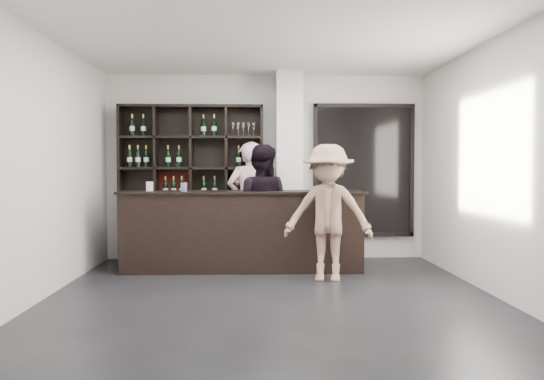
{
  "coord_description": "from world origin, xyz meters",
  "views": [
    {
      "loc": [
        -0.21,
        -5.65,
        1.43
      ],
      "look_at": [
        0.04,
        1.1,
        1.16
      ],
      "focal_mm": 35.0,
      "sensor_mm": 36.0,
      "label": 1
    }
  ],
  "objects_px": {
    "customer": "(328,213)",
    "wine_shelf": "(192,183)",
    "tasting_counter": "(243,231)",
    "taster_black": "(261,207)",
    "taster_pink": "(249,202)"
  },
  "relations": [
    {
      "from": "wine_shelf",
      "to": "taster_pink",
      "type": "height_order",
      "value": "wine_shelf"
    },
    {
      "from": "tasting_counter",
      "to": "wine_shelf",
      "type": "bearing_deg",
      "value": 135.02
    },
    {
      "from": "taster_pink",
      "to": "taster_black",
      "type": "distance_m",
      "value": 0.58
    },
    {
      "from": "wine_shelf",
      "to": "taster_black",
      "type": "relative_size",
      "value": 1.36
    },
    {
      "from": "wine_shelf",
      "to": "taster_black",
      "type": "xyz_separation_m",
      "value": [
        1.05,
        -0.72,
        -0.32
      ]
    },
    {
      "from": "wine_shelf",
      "to": "customer",
      "type": "xyz_separation_m",
      "value": [
        1.9,
        -1.52,
        -0.33
      ]
    },
    {
      "from": "tasting_counter",
      "to": "taster_pink",
      "type": "xyz_separation_m",
      "value": [
        0.08,
        0.65,
        0.35
      ]
    },
    {
      "from": "taster_pink",
      "to": "customer",
      "type": "xyz_separation_m",
      "value": [
        1.02,
        -1.35,
        -0.05
      ]
    },
    {
      "from": "customer",
      "to": "wine_shelf",
      "type": "bearing_deg",
      "value": 154.0
    },
    {
      "from": "tasting_counter",
      "to": "taster_pink",
      "type": "height_order",
      "value": "taster_pink"
    },
    {
      "from": "wine_shelf",
      "to": "tasting_counter",
      "type": "distance_m",
      "value": 1.31
    },
    {
      "from": "taster_pink",
      "to": "tasting_counter",
      "type": "bearing_deg",
      "value": 65.36
    },
    {
      "from": "customer",
      "to": "taster_black",
      "type": "bearing_deg",
      "value": 149.15
    },
    {
      "from": "taster_black",
      "to": "customer",
      "type": "xyz_separation_m",
      "value": [
        0.85,
        -0.8,
        -0.01
      ]
    },
    {
      "from": "taster_pink",
      "to": "wine_shelf",
      "type": "bearing_deg",
      "value": -28.35
    }
  ]
}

